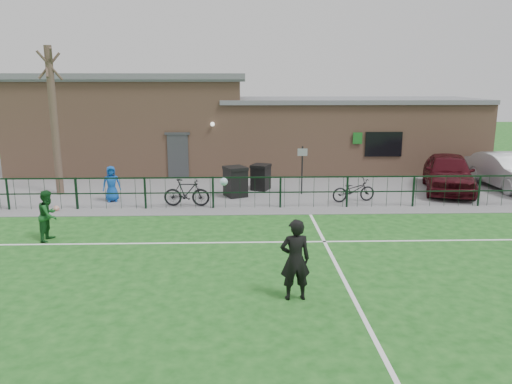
{
  "coord_description": "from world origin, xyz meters",
  "views": [
    {
      "loc": [
        -0.46,
        -10.02,
        4.73
      ],
      "look_at": [
        0.0,
        5.0,
        1.3
      ],
      "focal_mm": 35.0,
      "sensor_mm": 36.0,
      "label": 1
    }
  ],
  "objects_px": {
    "spectator_child": "(111,184)",
    "bicycle_d": "(187,193)",
    "car_maroon": "(448,172)",
    "bare_tree": "(54,122)",
    "wheelie_bin_left": "(261,178)",
    "ball_ground": "(57,208)",
    "sign_post": "(302,170)",
    "wheelie_bin_right": "(235,183)",
    "bicycle_e": "(354,190)",
    "outfield_player": "(49,215)",
    "car_silver": "(507,171)"
  },
  "relations": [
    {
      "from": "spectator_child",
      "to": "bicycle_d",
      "type": "bearing_deg",
      "value": -33.11
    },
    {
      "from": "car_maroon",
      "to": "bare_tree",
      "type": "bearing_deg",
      "value": -162.99
    },
    {
      "from": "wheelie_bin_left",
      "to": "ball_ground",
      "type": "relative_size",
      "value": 4.89
    },
    {
      "from": "bare_tree",
      "to": "sign_post",
      "type": "height_order",
      "value": "bare_tree"
    },
    {
      "from": "wheelie_bin_right",
      "to": "sign_post",
      "type": "xyz_separation_m",
      "value": [
        2.75,
        0.32,
        0.43
      ]
    },
    {
      "from": "ball_ground",
      "to": "bicycle_d",
      "type": "bearing_deg",
      "value": 6.51
    },
    {
      "from": "car_maroon",
      "to": "sign_post",
      "type": "bearing_deg",
      "value": -159.79
    },
    {
      "from": "car_maroon",
      "to": "bicycle_e",
      "type": "distance_m",
      "value": 4.78
    },
    {
      "from": "bare_tree",
      "to": "ball_ground",
      "type": "height_order",
      "value": "bare_tree"
    },
    {
      "from": "outfield_player",
      "to": "car_maroon",
      "type": "bearing_deg",
      "value": -62.22
    },
    {
      "from": "bicycle_d",
      "to": "spectator_child",
      "type": "relative_size",
      "value": 1.23
    },
    {
      "from": "bicycle_d",
      "to": "ball_ground",
      "type": "distance_m",
      "value": 4.74
    },
    {
      "from": "sign_post",
      "to": "spectator_child",
      "type": "bearing_deg",
      "value": -172.17
    },
    {
      "from": "car_silver",
      "to": "spectator_child",
      "type": "distance_m",
      "value": 16.77
    },
    {
      "from": "wheelie_bin_right",
      "to": "spectator_child",
      "type": "bearing_deg",
      "value": 163.78
    },
    {
      "from": "wheelie_bin_right",
      "to": "car_silver",
      "type": "distance_m",
      "value": 11.9
    },
    {
      "from": "bare_tree",
      "to": "ball_ground",
      "type": "xyz_separation_m",
      "value": [
        0.8,
        -2.72,
        -2.9
      ]
    },
    {
      "from": "wheelie_bin_left",
      "to": "ball_ground",
      "type": "height_order",
      "value": "wheelie_bin_left"
    },
    {
      "from": "wheelie_bin_left",
      "to": "bicycle_d",
      "type": "bearing_deg",
      "value": -112.81
    },
    {
      "from": "wheelie_bin_left",
      "to": "wheelie_bin_right",
      "type": "xyz_separation_m",
      "value": [
        -1.08,
        -1.22,
        0.06
      ]
    },
    {
      "from": "car_silver",
      "to": "bicycle_d",
      "type": "xyz_separation_m",
      "value": [
        -13.67,
        -2.69,
        -0.24
      ]
    },
    {
      "from": "bicycle_d",
      "to": "outfield_player",
      "type": "bearing_deg",
      "value": 139.29
    },
    {
      "from": "wheelie_bin_right",
      "to": "bicycle_e",
      "type": "xyz_separation_m",
      "value": [
        4.62,
        -1.05,
        -0.11
      ]
    },
    {
      "from": "wheelie_bin_left",
      "to": "sign_post",
      "type": "bearing_deg",
      "value": -4.6
    },
    {
      "from": "car_maroon",
      "to": "bicycle_d",
      "type": "xyz_separation_m",
      "value": [
        -10.87,
        -2.25,
        -0.29
      ]
    },
    {
      "from": "car_maroon",
      "to": "wheelie_bin_right",
      "type": "bearing_deg",
      "value": -158.8
    },
    {
      "from": "wheelie_bin_left",
      "to": "spectator_child",
      "type": "relative_size",
      "value": 0.73
    },
    {
      "from": "car_silver",
      "to": "bicycle_d",
      "type": "height_order",
      "value": "car_silver"
    },
    {
      "from": "bicycle_e",
      "to": "ball_ground",
      "type": "height_order",
      "value": "bicycle_e"
    },
    {
      "from": "outfield_player",
      "to": "bicycle_e",
      "type": "bearing_deg",
      "value": -61.63
    },
    {
      "from": "car_silver",
      "to": "ball_ground",
      "type": "relative_size",
      "value": 22.31
    },
    {
      "from": "bare_tree",
      "to": "bicycle_d",
      "type": "distance_m",
      "value": 6.4
    },
    {
      "from": "sign_post",
      "to": "spectator_child",
      "type": "distance_m",
      "value": 7.65
    },
    {
      "from": "car_maroon",
      "to": "car_silver",
      "type": "height_order",
      "value": "car_maroon"
    },
    {
      "from": "wheelie_bin_left",
      "to": "bicycle_d",
      "type": "height_order",
      "value": "bicycle_d"
    },
    {
      "from": "bare_tree",
      "to": "wheelie_bin_left",
      "type": "xyz_separation_m",
      "value": [
        8.39,
        0.58,
        -2.47
      ]
    },
    {
      "from": "bare_tree",
      "to": "wheelie_bin_right",
      "type": "distance_m",
      "value": 7.72
    },
    {
      "from": "sign_post",
      "to": "car_maroon",
      "type": "height_order",
      "value": "sign_post"
    },
    {
      "from": "car_maroon",
      "to": "ball_ground",
      "type": "bearing_deg",
      "value": -153.06
    },
    {
      "from": "bicycle_e",
      "to": "outfield_player",
      "type": "bearing_deg",
      "value": 101.77
    },
    {
      "from": "wheelie_bin_right",
      "to": "car_silver",
      "type": "relative_size",
      "value": 0.25
    },
    {
      "from": "car_silver",
      "to": "bicycle_d",
      "type": "distance_m",
      "value": 13.93
    },
    {
      "from": "bare_tree",
      "to": "wheelie_bin_left",
      "type": "height_order",
      "value": "bare_tree"
    },
    {
      "from": "wheelie_bin_left",
      "to": "ball_ground",
      "type": "xyz_separation_m",
      "value": [
        -7.59,
        -3.3,
        -0.42
      ]
    },
    {
      "from": "wheelie_bin_left",
      "to": "outfield_player",
      "type": "height_order",
      "value": "outfield_player"
    },
    {
      "from": "bicycle_d",
      "to": "sign_post",
      "type": "bearing_deg",
      "value": -64.96
    },
    {
      "from": "bare_tree",
      "to": "bicycle_e",
      "type": "height_order",
      "value": "bare_tree"
    },
    {
      "from": "wheelie_bin_left",
      "to": "car_maroon",
      "type": "bearing_deg",
      "value": 19.81
    },
    {
      "from": "bare_tree",
      "to": "bicycle_e",
      "type": "relative_size",
      "value": 3.46
    },
    {
      "from": "sign_post",
      "to": "outfield_player",
      "type": "distance_m",
      "value": 10.06
    }
  ]
}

